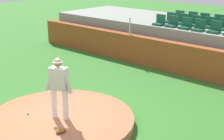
{
  "coord_description": "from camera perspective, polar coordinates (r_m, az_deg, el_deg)",
  "views": [
    {
      "loc": [
        6.93,
        -5.4,
        4.54
      ],
      "look_at": [
        0.0,
        2.29,
        1.15
      ],
      "focal_mm": 52.26,
      "sensor_mm": 36.0,
      "label": 1
    }
  ],
  "objects": [
    {
      "name": "stadium_chair_7",
      "position": [
        16.27,
        12.24,
        8.38
      ],
      "size": [
        0.48,
        0.44,
        0.5
      ],
      "rotation": [
        0.0,
        0.0,
        3.14
      ],
      "color": "#1B573E",
      "rests_on": "bleacher_platform"
    },
    {
      "name": "fielding_glove",
      "position": [
        8.93,
        -8.94,
        -10.44
      ],
      "size": [
        0.24,
        0.33,
        0.11
      ],
      "primitive_type": "ellipsoid",
      "rotation": [
        0.0,
        0.0,
        4.57
      ],
      "color": "brown",
      "rests_on": "pitchers_mound"
    },
    {
      "name": "fence_post_left",
      "position": [
        15.6,
        3.13,
        7.68
      ],
      "size": [
        0.06,
        0.06,
        0.8
      ],
      "primitive_type": "cylinder",
      "color": "silver",
      "rests_on": "brick_barrier"
    },
    {
      "name": "stadium_chair_6",
      "position": [
        16.62,
        10.12,
        8.7
      ],
      "size": [
        0.48,
        0.44,
        0.5
      ],
      "rotation": [
        0.0,
        0.0,
        3.14
      ],
      "color": "#1B573E",
      "rests_on": "bleacher_platform"
    },
    {
      "name": "stadium_chair_0",
      "position": [
        15.85,
        8.32,
        8.35
      ],
      "size": [
        0.48,
        0.44,
        0.5
      ],
      "rotation": [
        0.0,
        0.0,
        3.14
      ],
      "color": "#1B573E",
      "rests_on": "bleacher_platform"
    },
    {
      "name": "stadium_chair_2",
      "position": [
        15.16,
        12.79,
        7.65
      ],
      "size": [
        0.48,
        0.44,
        0.5
      ],
      "rotation": [
        0.0,
        0.0,
        3.14
      ],
      "color": "#1B573E",
      "rests_on": "bleacher_platform"
    },
    {
      "name": "bleacher_platform",
      "position": [
        16.66,
        16.42,
        4.67
      ],
      "size": [
        17.32,
        4.4,
        1.74
      ],
      "primitive_type": "cube",
      "color": "gray",
      "rests_on": "ground_plane"
    },
    {
      "name": "brick_barrier",
      "position": [
        14.34,
        11.46,
        2.07
      ],
      "size": [
        17.67,
        0.4,
        1.32
      ],
      "primitive_type": "cube",
      "color": "#994821",
      "rests_on": "ground_plane"
    },
    {
      "name": "pitcher",
      "position": [
        9.31,
        -9.29,
        -2.36
      ],
      "size": [
        0.83,
        0.44,
        1.84
      ],
      "rotation": [
        0.0,
        0.0,
        0.4
      ],
      "color": "white",
      "rests_on": "pitchers_mound"
    },
    {
      "name": "ground_plane",
      "position": [
        9.89,
        -9.04,
        -9.43
      ],
      "size": [
        60.0,
        60.0,
        0.0
      ],
      "primitive_type": "plane",
      "color": "#337629"
    },
    {
      "name": "stadium_chair_8",
      "position": [
        15.9,
        14.37,
        8.01
      ],
      "size": [
        0.48,
        0.44,
        0.5
      ],
      "rotation": [
        0.0,
        0.0,
        3.14
      ],
      "color": "#1B573E",
      "rests_on": "bleacher_platform"
    },
    {
      "name": "pitchers_mound",
      "position": [
        9.83,
        -9.08,
        -8.79
      ],
      "size": [
        4.38,
        4.38,
        0.25
      ],
      "primitive_type": "cylinder",
      "color": "#AE6A47",
      "rests_on": "ground_plane"
    },
    {
      "name": "stadium_chair_15",
      "position": [
        16.43,
        18.08,
        7.99
      ],
      "size": [
        0.48,
        0.44,
        0.5
      ],
      "rotation": [
        0.0,
        0.0,
        3.14
      ],
      "color": "#1B573E",
      "rests_on": "bleacher_platform"
    },
    {
      "name": "stadium_chair_3",
      "position": [
        14.82,
        14.98,
        7.25
      ],
      "size": [
        0.48,
        0.44,
        0.5
      ],
      "rotation": [
        0.0,
        0.0,
        3.14
      ],
      "color": "#1B573E",
      "rests_on": "bleacher_platform"
    },
    {
      "name": "stadium_chair_10",
      "position": [
        15.34,
        18.92,
        7.24
      ],
      "size": [
        0.48,
        0.44,
        0.5
      ],
      "rotation": [
        0.0,
        0.0,
        3.14
      ],
      "color": "#1B573E",
      "rests_on": "bleacher_platform"
    },
    {
      "name": "stadium_chair_4",
      "position": [
        14.57,
        17.54,
        6.84
      ],
      "size": [
        0.48,
        0.44,
        0.5
      ],
      "rotation": [
        0.0,
        0.0,
        3.14
      ],
      "color": "#1B573E",
      "rests_on": "bleacher_platform"
    },
    {
      "name": "stadium_chair_13",
      "position": [
        17.04,
        13.8,
        8.7
      ],
      "size": [
        0.48,
        0.44,
        0.5
      ],
      "rotation": [
        0.0,
        0.0,
        3.14
      ],
      "color": "#1B573E",
      "rests_on": "bleacher_platform"
    },
    {
      "name": "stadium_chair_9",
      "position": [
        15.64,
        16.65,
        7.65
      ],
      "size": [
        0.48,
        0.44,
        0.5
      ],
      "rotation": [
        0.0,
        0.0,
        3.14
      ],
      "color": "#1B573E",
      "rests_on": "bleacher_platform"
    },
    {
      "name": "stadium_chair_14",
      "position": [
        16.72,
        15.75,
        8.37
      ],
      "size": [
        0.48,
        0.44,
        0.5
      ],
      "rotation": [
        0.0,
        0.0,
        3.14
      ],
      "color": "#1B573E",
      "rests_on": "bleacher_platform"
    },
    {
      "name": "stadium_chair_1",
      "position": [
        15.52,
        10.48,
        8.03
      ],
      "size": [
        0.48,
        0.44,
        0.5
      ],
      "rotation": [
        0.0,
        0.0,
        3.14
      ],
      "color": "#1B573E",
      "rests_on": "bleacher_platform"
    },
    {
      "name": "stadium_chair_12",
      "position": [
        17.37,
        11.6,
        9.02
      ],
      "size": [
        0.48,
        0.44,
        0.5
      ],
      "rotation": [
        0.0,
        0.0,
        3.14
      ],
      "color": "#1B573E",
      "rests_on": "bleacher_platform"
    },
    {
      "name": "baseball",
      "position": [
        10.13,
        -14.52,
        -7.32
      ],
      "size": [
        0.07,
        0.07,
        0.07
      ],
      "primitive_type": "sphere",
      "color": "white",
      "rests_on": "pitchers_mound"
    }
  ]
}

